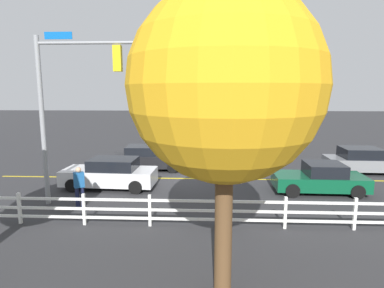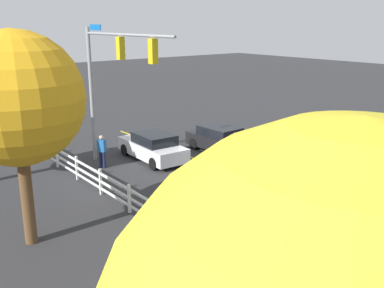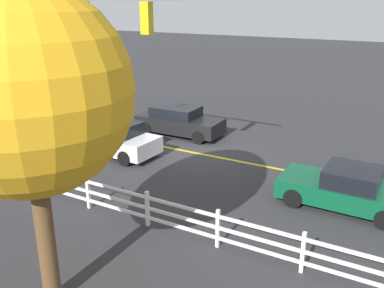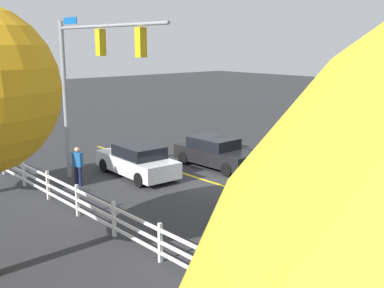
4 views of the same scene
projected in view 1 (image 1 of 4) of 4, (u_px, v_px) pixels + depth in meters
name	position (u px, v px, depth m)	size (l,w,h in m)	color
ground_plane	(180.00, 178.00, 17.78)	(120.00, 120.00, 0.00)	#2D2D30
lane_center_stripe	(254.00, 179.00, 17.60)	(28.00, 0.16, 0.01)	gold
signal_assembly	(94.00, 86.00, 12.94)	(7.44, 0.38, 7.02)	gray
car_0	(149.00, 158.00, 19.71)	(4.41, 1.94, 1.45)	black
car_1	(320.00, 179.00, 15.28)	(4.21, 2.05, 1.41)	#0C4C2D
car_2	(110.00, 174.00, 15.98)	(4.58, 2.05, 1.48)	silver
car_3	(362.00, 161.00, 18.97)	(4.23, 2.10, 1.47)	slate
pedestrian	(79.00, 185.00, 13.28)	(0.48, 0.43, 1.69)	#191E3F
white_rail_fence	(251.00, 211.00, 11.30)	(26.10, 0.10, 1.15)	white
tree_0	(226.00, 86.00, 6.89)	(4.21, 4.21, 6.98)	brown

